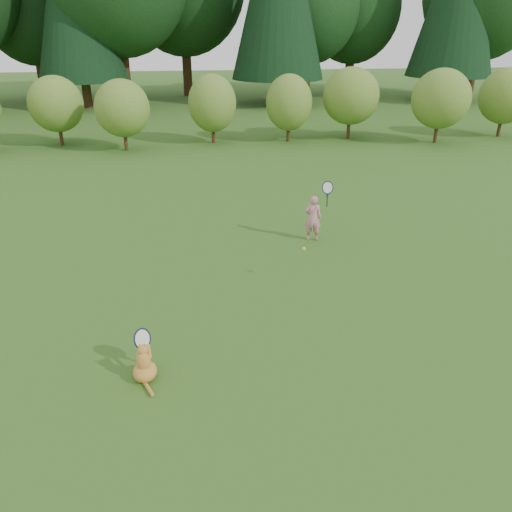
{
  "coord_description": "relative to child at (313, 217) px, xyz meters",
  "views": [
    {
      "loc": [
        -0.78,
        -7.02,
        4.35
      ],
      "look_at": [
        0.2,
        0.8,
        0.7
      ],
      "focal_mm": 35.0,
      "sensor_mm": 36.0,
      "label": 1
    }
  ],
  "objects": [
    {
      "name": "cat",
      "position": [
        -3.33,
        -4.43,
        -0.26
      ],
      "size": [
        0.39,
        0.77,
        0.74
      ],
      "rotation": [
        0.0,
        0.0,
        -0.02
      ],
      "color": "#B47222",
      "rests_on": "ground"
    },
    {
      "name": "tennis_ball",
      "position": [
        -0.65,
        -1.99,
        0.15
      ],
      "size": [
        0.07,
        0.07,
        0.07
      ],
      "color": "#A5D018",
      "rests_on": "ground"
    },
    {
      "name": "ground",
      "position": [
        -1.74,
        -3.01,
        -0.54
      ],
      "size": [
        100.0,
        100.0,
        0.0
      ],
      "primitive_type": "plane",
      "color": "#305317",
      "rests_on": "ground"
    },
    {
      "name": "shrub_row",
      "position": [
        -1.74,
        9.99,
        0.86
      ],
      "size": [
        28.0,
        3.0,
        2.8
      ],
      "primitive_type": null,
      "color": "#437223",
      "rests_on": "ground"
    },
    {
      "name": "child",
      "position": [
        0.0,
        0.0,
        0.0
      ],
      "size": [
        0.6,
        0.4,
        1.53
      ],
      "rotation": [
        0.0,
        0.0,
        2.97
      ],
      "color": "#D27D92",
      "rests_on": "ground"
    }
  ]
}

